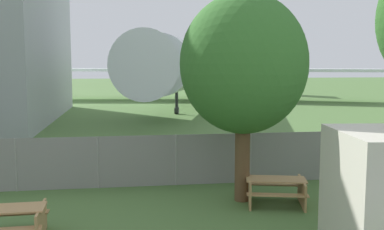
# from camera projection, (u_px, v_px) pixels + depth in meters

# --- Properties ---
(perimeter_fence) EXTENTS (56.07, 0.07, 1.70)m
(perimeter_fence) POSITION_uv_depth(u_px,v_px,m) (176.00, 160.00, 14.89)
(perimeter_fence) COLOR gray
(perimeter_fence) RESTS_ON ground
(airplane) EXTENTS (38.48, 46.95, 12.26)m
(airplane) POSITION_uv_depth(u_px,v_px,m) (197.00, 65.00, 48.37)
(airplane) COLOR white
(airplane) RESTS_ON ground
(picnic_bench_near_cabin) EXTENTS (1.97, 1.75, 0.76)m
(picnic_bench_near_cabin) POSITION_uv_depth(u_px,v_px,m) (276.00, 188.00, 12.88)
(picnic_bench_near_cabin) COLOR tan
(picnic_bench_near_cabin) RESTS_ON ground
(picnic_bench_open_grass) EXTENTS (1.62, 1.45, 0.76)m
(picnic_bench_open_grass) POSITION_uv_depth(u_px,v_px,m) (10.00, 220.00, 10.28)
(picnic_bench_open_grass) COLOR tan
(picnic_bench_open_grass) RESTS_ON ground
(tree_behind_benches) EXTENTS (3.67, 3.67, 6.05)m
(tree_behind_benches) POSITION_uv_depth(u_px,v_px,m) (244.00, 65.00, 12.86)
(tree_behind_benches) COLOR brown
(tree_behind_benches) RESTS_ON ground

